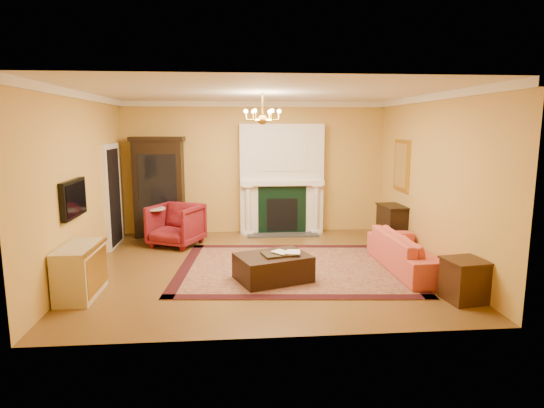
{
  "coord_description": "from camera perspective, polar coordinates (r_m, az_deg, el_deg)",
  "views": [
    {
      "loc": [
        -0.5,
        -7.71,
        2.44
      ],
      "look_at": [
        0.19,
        0.3,
        1.07
      ],
      "focal_mm": 30.0,
      "sensor_mm": 36.0,
      "label": 1
    }
  ],
  "objects": [
    {
      "name": "china_cabinet",
      "position": [
        10.42,
        -13.96,
        1.81
      ],
      "size": [
        1.08,
        0.52,
        2.12
      ],
      "primitive_type": "cube",
      "rotation": [
        0.0,
        0.0,
        -0.03
      ],
      "color": "black",
      "rests_on": "floor"
    },
    {
      "name": "crown_molding",
      "position": [
        8.69,
        -1.63,
        12.99
      ],
      "size": [
        6.0,
        5.5,
        0.12
      ],
      "color": "white",
      "rests_on": "ceiling"
    },
    {
      "name": "wall_back",
      "position": [
        10.52,
        -2.16,
        4.56
      ],
      "size": [
        6.0,
        0.02,
        3.0
      ],
      "primitive_type": "cube",
      "color": "#D1934B",
      "rests_on": "floor"
    },
    {
      "name": "leather_ottoman",
      "position": [
        7.31,
        0.12,
        -7.95
      ],
      "size": [
        1.31,
        1.13,
        0.41
      ],
      "primitive_type": "cube",
      "rotation": [
        0.0,
        0.0,
        0.34
      ],
      "color": "black",
      "rests_on": "oriental_rug"
    },
    {
      "name": "wall_right",
      "position": [
        8.52,
        19.49,
        2.81
      ],
      "size": [
        0.02,
        5.5,
        3.0
      ],
      "primitive_type": "cube",
      "color": "#D1934B",
      "rests_on": "floor"
    },
    {
      "name": "console_table",
      "position": [
        9.79,
        14.81,
        -2.65
      ],
      "size": [
        0.47,
        0.75,
        0.8
      ],
      "primitive_type": "cube",
      "rotation": [
        0.0,
        0.0,
        0.08
      ],
      "color": "black",
      "rests_on": "floor"
    },
    {
      "name": "book_b",
      "position": [
        7.22,
        1.91,
        -5.07
      ],
      "size": [
        0.21,
        0.05,
        0.28
      ],
      "primitive_type": "imported",
      "rotation": [
        0.0,
        0.0,
        -0.15
      ],
      "color": "gray",
      "rests_on": "ottoman_tray"
    },
    {
      "name": "end_table",
      "position": [
        7.02,
        22.99,
        -8.93
      ],
      "size": [
        0.57,
        0.57,
        0.58
      ],
      "primitive_type": "cube",
      "rotation": [
        0.0,
        0.0,
        0.15
      ],
      "color": "#371B0F",
      "rests_on": "floor"
    },
    {
      "name": "book_a",
      "position": [
        7.14,
        0.59,
        -5.29
      ],
      "size": [
        0.17,
        0.15,
        0.27
      ],
      "primitive_type": "imported",
      "rotation": [
        0.0,
        0.0,
        0.7
      ],
      "color": "gray",
      "rests_on": "ottoman_tray"
    },
    {
      "name": "tv_panel",
      "position": [
        7.59,
        -23.63,
        0.63
      ],
      "size": [
        0.09,
        0.95,
        0.58
      ],
      "color": "black",
      "rests_on": "wall_left"
    },
    {
      "name": "floor",
      "position": [
        8.1,
        -1.14,
        -7.91
      ],
      "size": [
        6.0,
        5.5,
        0.02
      ],
      "primitive_type": "cube",
      "color": "brown",
      "rests_on": "ground"
    },
    {
      "name": "gilt_mirror",
      "position": [
        9.78,
        15.95,
        4.69
      ],
      "size": [
        0.06,
        0.76,
        1.05
      ],
      "color": "gold",
      "rests_on": "wall_right"
    },
    {
      "name": "wingback_armchair",
      "position": [
        9.58,
        -11.97,
        -2.34
      ],
      "size": [
        1.21,
        1.18,
        0.95
      ],
      "primitive_type": "imported",
      "rotation": [
        0.0,
        0.0,
        -0.44
      ],
      "color": "maroon",
      "rests_on": "floor"
    },
    {
      "name": "coral_sofa",
      "position": [
        8.15,
        17.08,
        -5.06
      ],
      "size": [
        0.68,
        2.19,
        0.85
      ],
      "primitive_type": "imported",
      "rotation": [
        0.0,
        0.0,
        1.59
      ],
      "color": "#D84E44",
      "rests_on": "floor"
    },
    {
      "name": "fireplace",
      "position": [
        10.41,
        1.2,
        2.82
      ],
      "size": [
        1.9,
        0.7,
        2.5
      ],
      "color": "silver",
      "rests_on": "wall_back"
    },
    {
      "name": "wall_front",
      "position": [
        5.06,
        0.86,
        -1.0
      ],
      "size": [
        6.0,
        0.02,
        3.0
      ],
      "primitive_type": "cube",
      "color": "#D1934B",
      "rests_on": "floor"
    },
    {
      "name": "ottoman_tray",
      "position": [
        7.23,
        0.71,
        -6.33
      ],
      "size": [
        0.53,
        0.46,
        0.03
      ],
      "primitive_type": "cube",
      "rotation": [
        0.0,
        0.0,
        0.24
      ],
      "color": "black",
      "rests_on": "leather_ottoman"
    },
    {
      "name": "commode",
      "position": [
        7.19,
        -22.94,
        -7.77
      ],
      "size": [
        0.48,
        1.01,
        0.75
      ],
      "primitive_type": "cube",
      "rotation": [
        0.0,
        0.0,
        -0.01
      ],
      "color": "#BCAB89",
      "rests_on": "floor"
    },
    {
      "name": "wall_left",
      "position": [
        8.16,
        -22.8,
        2.32
      ],
      "size": [
        0.02,
        5.5,
        3.0
      ],
      "primitive_type": "cube",
      "color": "#D1934B",
      "rests_on": "floor"
    },
    {
      "name": "oriental_rug",
      "position": [
        8.01,
        2.78,
        -7.98
      ],
      "size": [
        4.24,
        3.33,
        0.02
      ],
      "primitive_type": "cube",
      "rotation": [
        0.0,
        0.0,
        -0.09
      ],
      "color": "#410D19",
      "rests_on": "floor"
    },
    {
      "name": "doorway",
      "position": [
        9.82,
        -19.32,
        0.98
      ],
      "size": [
        0.08,
        1.05,
        2.1
      ],
      "color": "silver",
      "rests_on": "wall_left"
    },
    {
      "name": "chandelier",
      "position": [
        7.72,
        -1.21,
        10.94
      ],
      "size": [
        0.63,
        0.55,
        0.53
      ],
      "color": "gold",
      "rests_on": "ceiling"
    },
    {
      "name": "ceiling",
      "position": [
        7.74,
        -1.22,
        13.92
      ],
      "size": [
        6.0,
        5.5,
        0.02
      ],
      "primitive_type": "cube",
      "color": "silver",
      "rests_on": "wall_back"
    },
    {
      "name": "topiary_left",
      "position": [
        10.29,
        -2.97,
        4.37
      ],
      "size": [
        0.17,
        0.17,
        0.47
      ],
      "color": "gray",
      "rests_on": "fireplace"
    },
    {
      "name": "pedestal_table",
      "position": [
        9.73,
        -14.45,
        -2.38
      ],
      "size": [
        0.44,
        0.44,
        0.78
      ],
      "color": "black",
      "rests_on": "floor"
    },
    {
      "name": "topiary_right",
      "position": [
        10.43,
        4.67,
        4.25
      ],
      "size": [
        0.15,
        0.15,
        0.41
      ],
      "color": "gray",
      "rests_on": "fireplace"
    }
  ]
}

